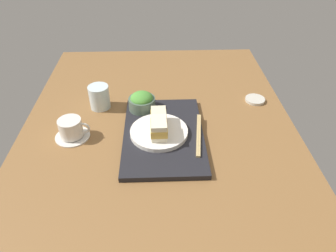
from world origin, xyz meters
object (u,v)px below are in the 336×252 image
sandwich_near (159,128)px  sandwich_far (159,119)px  sandwich_plate (159,132)px  salad_bowl (141,101)px  chopsticks_pair (197,134)px  small_sauce_dish (254,100)px  coffee_cup (70,129)px  drinking_glass (98,97)px

sandwich_near → sandwich_far: 5.68cm
sandwich_plate → salad_bowl: salad_bowl is taller
chopsticks_pair → small_sauce_dish: chopsticks_pair is taller
sandwich_far → small_sauce_dish: size_ratio=1.04×
sandwich_near → small_sauce_dish: bearing=-57.4°
sandwich_plate → chopsticks_pair: bearing=-95.9°
sandwich_near → chopsticks_pair: (1.47, -13.23, -4.24)cm
sandwich_far → salad_bowl: (12.74, 6.70, -0.91)cm
sandwich_near → coffee_cup: size_ratio=0.65×
coffee_cup → drinking_glass: drinking_glass is taller
sandwich_near → drinking_glass: size_ratio=0.90×
sandwich_plate → small_sauce_dish: bearing=-60.4°
chopsticks_pair → drinking_glass: 42.62cm
salad_bowl → sandwich_plate: bearing=-156.8°
chopsticks_pair → coffee_cup: size_ratio=1.77×
salad_bowl → drinking_glass: size_ratio=1.10×
chopsticks_pair → small_sauce_dish: bearing=-47.8°
coffee_cup → drinking_glass: size_ratio=1.39×
chopsticks_pair → small_sauce_dish: (23.67, -26.08, -1.60)cm
sandwich_plate → small_sauce_dish: (22.31, -39.30, -2.02)cm
salad_bowl → small_sauce_dish: salad_bowl is taller
drinking_glass → sandwich_plate: bearing=-130.7°
sandwich_near → chopsticks_pair: bearing=-83.6°
small_sauce_dish → sandwich_plate: bearing=119.6°
sandwich_plate → drinking_glass: (20.19, 23.48, 2.04)cm
sandwich_near → drinking_glass: 32.92cm
sandwich_plate → sandwich_near: (-2.83, 0.02, 3.81)cm
sandwich_near → small_sauce_dish: (25.14, -39.32, -5.84)cm
coffee_cup → drinking_glass: 19.98cm
sandwich_near → salad_bowl: size_ratio=0.82×
sandwich_far → salad_bowl: bearing=27.7°
sandwich_far → drinking_glass: size_ratio=0.89×
sandwich_plate → chopsticks_pair: 13.29cm
sandwich_far → salad_bowl: salad_bowl is taller
chopsticks_pair → drinking_glass: (21.55, 36.69, 2.46)cm
coffee_cup → drinking_glass: (18.57, -7.27, 1.26)cm
sandwich_plate → sandwich_near: size_ratio=2.41×
salad_bowl → drinking_glass: bearing=74.6°
sandwich_plate → sandwich_near: 4.75cm
salad_bowl → small_sauce_dish: size_ratio=1.28×
drinking_glass → sandwich_near: bearing=-134.5°
sandwich_near → salad_bowl: bearing=19.9°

